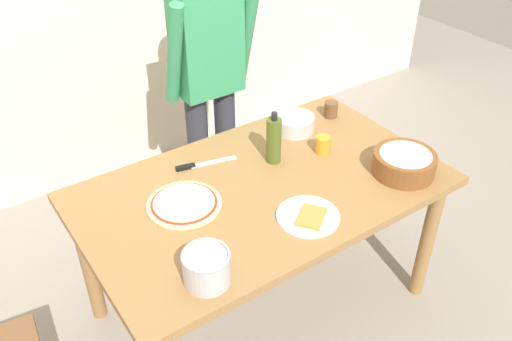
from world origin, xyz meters
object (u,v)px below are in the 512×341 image
steel_pot (207,267)px  cup_small_brown (331,109)px  dining_table (262,201)px  popcorn_bowl (405,161)px  pizza_raw_on_board (184,204)px  person_cook (209,76)px  chef_knife (199,165)px  mixing_bowl_steel (295,123)px  plate_with_slice (309,216)px  olive_oil_bottle (274,140)px  cup_orange (323,145)px

steel_pot → cup_small_brown: (1.13, 0.64, -0.02)m
dining_table → steel_pot: bearing=-144.2°
popcorn_bowl → pizza_raw_on_board: bearing=159.2°
dining_table → person_cook: person_cook is taller
popcorn_bowl → dining_table: bearing=154.0°
person_cook → cup_small_brown: bearing=-45.3°
steel_pot → chef_knife: steel_pot is taller
mixing_bowl_steel → pizza_raw_on_board: bearing=-163.8°
steel_pot → plate_with_slice: bearing=6.9°
olive_oil_bottle → steel_pot: size_ratio=1.48×
plate_with_slice → popcorn_bowl: size_ratio=0.93×
dining_table → chef_knife: 0.34m
steel_pot → cup_orange: (0.87, 0.40, -0.02)m
mixing_bowl_steel → chef_knife: mixing_bowl_steel is taller
person_cook → pizza_raw_on_board: (-0.53, -0.69, -0.17)m
person_cook → plate_with_slice: bearing=-98.5°
mixing_bowl_steel → olive_oil_bottle: size_ratio=0.78×
dining_table → steel_pot: steel_pot is taller
pizza_raw_on_board → steel_pot: bearing=-107.6°
cup_small_brown → chef_knife: bearing=-179.8°
pizza_raw_on_board → dining_table: bearing=-11.4°
mixing_bowl_steel → olive_oil_bottle: olive_oil_bottle is taller
mixing_bowl_steel → cup_small_brown: 0.24m
dining_table → pizza_raw_on_board: bearing=168.6°
chef_knife → mixing_bowl_steel: bearing=0.1°
plate_with_slice → cup_orange: cup_orange is taller
popcorn_bowl → steel_pot: (-1.06, -0.07, 0.00)m
dining_table → mixing_bowl_steel: size_ratio=8.00×
steel_pot → chef_knife: 0.72m
steel_pot → chef_knife: (0.33, 0.64, -0.06)m
olive_oil_bottle → pizza_raw_on_board: bearing=-173.5°
person_cook → plate_with_slice: 1.07m
dining_table → cup_small_brown: (0.65, 0.29, 0.13)m
popcorn_bowl → chef_knife: bearing=142.2°
pizza_raw_on_board → olive_oil_bottle: (0.50, 0.06, 0.10)m
plate_with_slice → chef_knife: size_ratio=0.90×
person_cook → chef_knife: 0.60m
person_cook → chef_knife: bearing=-126.0°
pizza_raw_on_board → olive_oil_bottle: olive_oil_bottle is taller
mixing_bowl_steel → cup_orange: bearing=-93.6°
cup_orange → cup_small_brown: bearing=42.5°
popcorn_bowl → person_cook: bearing=110.8°
olive_oil_bottle → cup_orange: size_ratio=3.01×
person_cook → cup_small_brown: person_cook is taller
pizza_raw_on_board → chef_knife: 0.29m
cup_orange → cup_small_brown: same height
plate_with_slice → olive_oil_bottle: (0.13, 0.41, 0.11)m
person_cook → popcorn_bowl: (0.40, -1.04, -0.12)m
steel_pot → cup_orange: steel_pot is taller
dining_table → pizza_raw_on_board: size_ratio=5.07×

